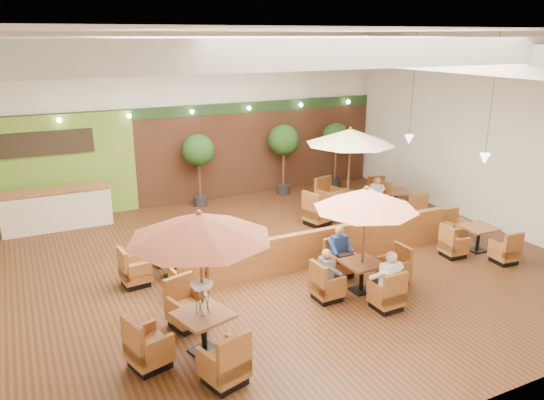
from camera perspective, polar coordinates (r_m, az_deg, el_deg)
room at (r=13.27m, az=-1.59°, el=9.62°), size 14.04×14.00×5.52m
service_counter at (r=16.58m, az=-22.15°, el=-0.91°), size 3.00×0.75×1.18m
booth_divider at (r=13.23m, az=6.97°, el=-4.73°), size 6.75×0.20×0.94m
table_0 at (r=8.99m, az=-8.08°, el=-5.76°), size 2.62×2.75×2.68m
table_1 at (r=11.39m, az=9.94°, el=-2.14°), size 2.35×2.35×2.42m
table_2 at (r=15.88m, az=8.32°, el=4.47°), size 2.92×2.92×2.85m
table_3 at (r=12.53m, az=-10.43°, el=-6.44°), size 2.49×2.49×1.50m
table_4 at (r=14.67m, az=20.62°, el=-4.14°), size 1.55×2.29×0.85m
table_5 at (r=17.32m, az=13.12°, el=-0.14°), size 1.01×2.53×0.90m
topiary_0 at (r=17.26m, az=-7.92°, el=5.03°), size 1.03×1.03×2.39m
topiary_1 at (r=18.43m, az=1.26°, el=6.18°), size 1.07×1.07×2.47m
topiary_2 at (r=19.51m, az=6.92°, el=6.47°), size 1.02×1.02×2.38m
diner_0 at (r=11.08m, az=12.38°, el=-7.85°), size 0.44×0.38×0.84m
diner_1 at (r=12.39m, az=7.33°, el=-4.97°), size 0.37×0.30×0.74m
diner_2 at (r=11.28m, az=6.02°, el=-7.33°), size 0.30×0.36×0.71m
diner_3 at (r=15.36m, az=10.33°, el=-0.52°), size 0.44×0.37×0.84m
diner_4 at (r=16.77m, az=11.10°, el=0.83°), size 0.36×0.40×0.74m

